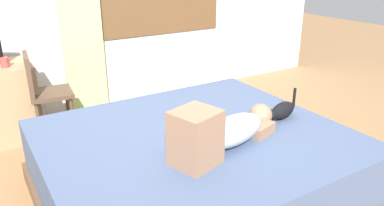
{
  "coord_description": "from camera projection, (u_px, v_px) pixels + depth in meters",
  "views": [
    {
      "loc": [
        -1.38,
        -1.94,
        1.68
      ],
      "look_at": [
        -0.03,
        0.27,
        0.66
      ],
      "focal_mm": 35.07,
      "sensor_mm": 36.0,
      "label": 1
    }
  ],
  "objects": [
    {
      "name": "ground_plane",
      "position": [
        213.0,
        195.0,
        2.83
      ],
      "size": [
        16.0,
        16.0,
        0.0
      ],
      "primitive_type": "plane",
      "color": "olive"
    },
    {
      "name": "bed",
      "position": [
        195.0,
        167.0,
        2.73
      ],
      "size": [
        2.11,
        1.87,
        0.51
      ],
      "color": "brown",
      "rests_on": "ground"
    },
    {
      "name": "person_lying",
      "position": [
        224.0,
        131.0,
        2.42
      ],
      "size": [
        0.93,
        0.49,
        0.34
      ],
      "color": "#8C939E",
      "rests_on": "bed"
    },
    {
      "name": "cat",
      "position": [
        281.0,
        111.0,
        2.86
      ],
      "size": [
        0.35,
        0.16,
        0.21
      ],
      "color": "black",
      "rests_on": "bed"
    },
    {
      "name": "cup",
      "position": [
        5.0,
        62.0,
        3.4
      ],
      "size": [
        0.07,
        0.07,
        0.09
      ],
      "primitive_type": "cylinder",
      "color": "#B23D38",
      "rests_on": "desk"
    },
    {
      "name": "chair_by_desk",
      "position": [
        43.0,
        90.0,
        3.53
      ],
      "size": [
        0.42,
        0.42,
        0.86
      ],
      "color": "#4C3828",
      "rests_on": "ground"
    }
  ]
}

